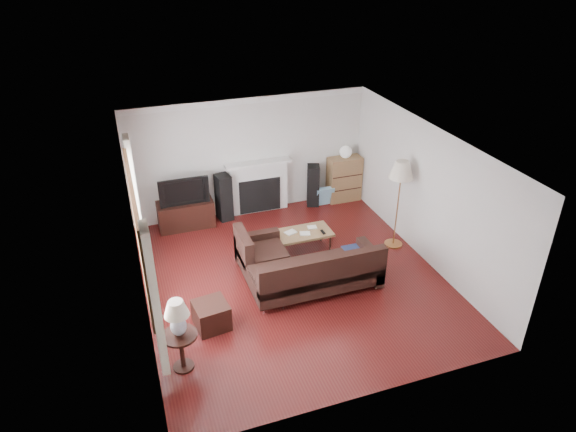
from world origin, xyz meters
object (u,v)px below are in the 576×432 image
object	(u,v)px
floor_lamp	(398,205)
side_table	(182,351)
bookshelf	(344,179)
sectional_sofa	(316,270)
coffee_table	(303,241)
tv_stand	(186,214)

from	to	relation	value
floor_lamp	side_table	xyz separation A→B (m)	(-4.36, -1.89, -0.58)
bookshelf	floor_lamp	distance (m)	2.13
sectional_sofa	floor_lamp	distance (m)	2.18
sectional_sofa	coffee_table	xyz separation A→B (m)	(0.23, 1.19, -0.18)
tv_stand	sectional_sofa	bearing A→B (deg)	-59.05
tv_stand	floor_lamp	distance (m)	4.24
tv_stand	coffee_table	world-z (taller)	tv_stand
bookshelf	side_table	size ratio (longest dim) A/B	1.71
sectional_sofa	floor_lamp	size ratio (longest dim) A/B	1.36
side_table	tv_stand	bearing A→B (deg)	79.96
tv_stand	sectional_sofa	world-z (taller)	sectional_sofa
sectional_sofa	side_table	world-z (taller)	sectional_sofa
side_table	coffee_table	bearing A→B (deg)	40.79
bookshelf	sectional_sofa	bearing A→B (deg)	-122.41
coffee_table	floor_lamp	size ratio (longest dim) A/B	0.60
tv_stand	bookshelf	xyz separation A→B (m)	(3.56, 0.06, 0.23)
sectional_sofa	tv_stand	bearing A→B (deg)	120.95
sectional_sofa	side_table	bearing A→B (deg)	-155.76
floor_lamp	side_table	bearing A→B (deg)	-156.53
tv_stand	sectional_sofa	xyz separation A→B (m)	(1.71, -2.85, 0.10)
bookshelf	side_table	bearing A→B (deg)	-136.80
sectional_sofa	side_table	xyz separation A→B (m)	(-2.40, -1.08, -0.09)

